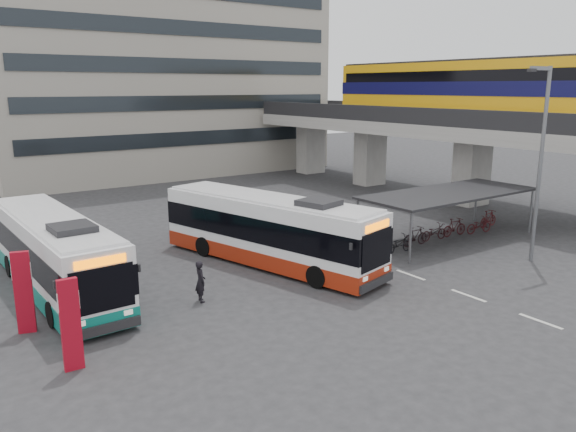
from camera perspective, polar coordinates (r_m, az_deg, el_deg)
ground at (r=23.20m, az=8.12°, el=-7.12°), size 120.00×120.00×0.00m
viaduct at (r=41.79m, az=15.23°, el=10.24°), size 8.00×32.00×9.68m
bike_shelter at (r=30.79m, az=15.90°, el=0.34°), size 10.00×4.00×2.54m
office_block at (r=56.05m, az=-13.64°, el=17.35°), size 30.00×15.00×25.00m
road_markings at (r=23.12m, az=17.86°, el=-7.70°), size 0.15×7.60×0.01m
bus_main at (r=25.45m, az=-1.94°, el=-1.50°), size 5.24×11.60×3.35m
bus_teal at (r=23.87m, az=-22.62°, el=-3.63°), size 2.75×11.09×3.26m
pedestrian at (r=21.46m, az=-8.88°, el=-6.58°), size 0.47×0.63×1.60m
lamp_post at (r=27.56m, az=24.23°, el=5.81°), size 1.55×0.27×8.80m
sign_totem_south at (r=17.25m, az=-21.22°, el=-10.15°), size 0.59×0.20×2.74m
sign_totem_mid at (r=20.34m, az=-25.28°, el=-6.94°), size 0.59×0.33×2.78m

